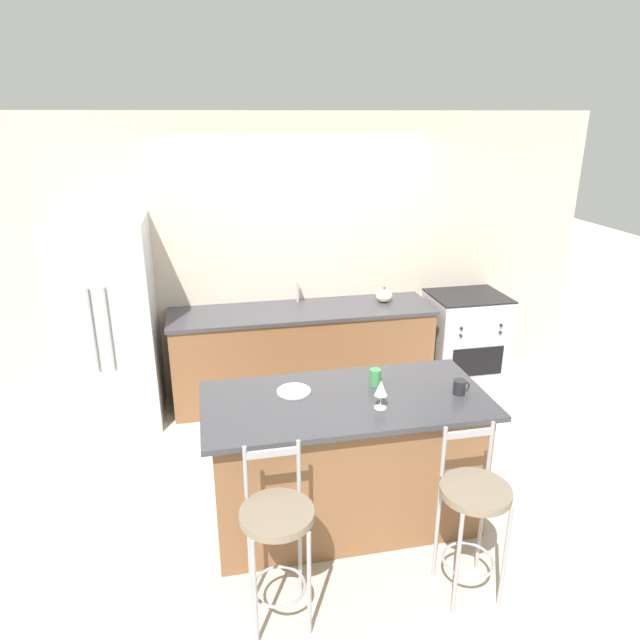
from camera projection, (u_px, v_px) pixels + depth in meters
The scene contains 14 objects.
ground_plane at pixel (310, 414), 5.39m from camera, with size 18.00×18.00×0.00m, color beige.
wall_back at pixel (295, 256), 5.60m from camera, with size 6.00×0.07×2.70m.
back_counter at pixel (302, 353), 5.60m from camera, with size 2.51×0.71×0.92m.
sink_faucet at pixel (298, 289), 5.58m from camera, with size 0.02×0.13×0.22m.
kitchen_island at pixel (345, 460), 3.85m from camera, with size 1.86×0.88×0.94m.
refrigerator at pixel (109, 323), 5.04m from camera, with size 0.79×0.80×1.85m.
oven_range at pixel (464, 338), 5.91m from camera, with size 0.74×0.67×0.95m.
bar_stool_near at pixel (277, 531), 3.03m from camera, with size 0.40×0.40×1.04m.
bar_stool_far at pixel (473, 507), 3.22m from camera, with size 0.40×0.40×1.04m.
dinner_plate at pixel (294, 391), 3.77m from camera, with size 0.23×0.23×0.02m.
wine_glass at pixel (381, 389), 3.52m from camera, with size 0.08×0.08×0.19m.
coffee_mug at pixel (460, 387), 3.73m from camera, with size 0.11×0.08×0.10m.
tumbler_cup at pixel (375, 377), 3.85m from camera, with size 0.08×0.08×0.11m.
pumpkin_decoration at pixel (384, 296), 5.61m from camera, with size 0.17×0.17×0.15m.
Camera 1 is at (-0.88, -4.68, 2.68)m, focal length 32.00 mm.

